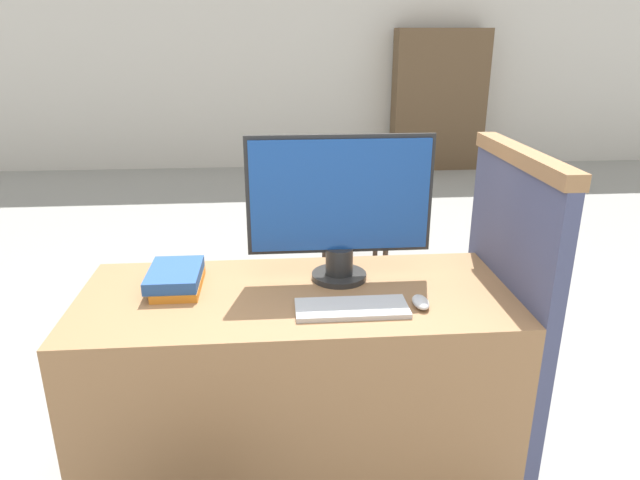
% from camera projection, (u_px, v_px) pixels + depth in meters
% --- Properties ---
extents(wall_back, '(12.00, 0.06, 2.80)m').
position_uv_depth(wall_back, '(276.00, 48.00, 6.64)').
color(wall_back, silver).
rests_on(wall_back, ground_plane).
extents(desk, '(1.45, 0.63, 0.75)m').
position_uv_depth(desk, '(297.00, 387.00, 2.04)').
color(desk, '#9E7047').
rests_on(desk, ground_plane).
extents(carrel_divider, '(0.07, 0.70, 1.21)m').
position_uv_depth(carrel_divider, '(504.00, 314.00, 2.05)').
color(carrel_divider, '#474C70').
rests_on(carrel_divider, ground_plane).
extents(monitor, '(0.64, 0.19, 0.51)m').
position_uv_depth(monitor, '(340.00, 206.00, 1.94)').
color(monitor, '#282828').
rests_on(monitor, desk).
extents(keyboard, '(0.36, 0.14, 0.02)m').
position_uv_depth(keyboard, '(352.00, 308.00, 1.79)').
color(keyboard, silver).
rests_on(keyboard, desk).
extents(mouse, '(0.05, 0.10, 0.03)m').
position_uv_depth(mouse, '(421.00, 302.00, 1.82)').
color(mouse, silver).
rests_on(mouse, desk).
extents(book_stack, '(0.17, 0.25, 0.07)m').
position_uv_depth(book_stack, '(176.00, 278.00, 1.95)').
color(book_stack, orange).
rests_on(book_stack, desk).
extents(far_chair, '(0.44, 0.44, 0.90)m').
position_uv_depth(far_chair, '(353.00, 195.00, 3.97)').
color(far_chair, '#38281E').
rests_on(far_chair, ground_plane).
extents(bookshelf_far, '(1.08, 0.32, 1.62)m').
position_uv_depth(bookshelf_far, '(439.00, 101.00, 6.77)').
color(bookshelf_far, brown).
rests_on(bookshelf_far, ground_plane).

